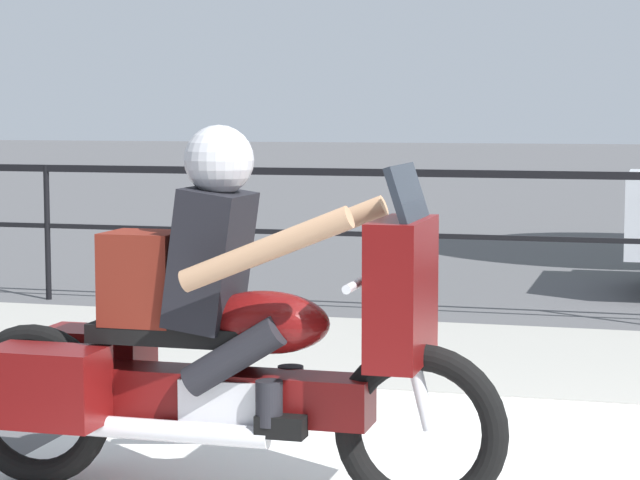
# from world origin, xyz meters

# --- Properties ---
(motorcycle) EXTENTS (2.42, 0.76, 1.58)m
(motorcycle) POSITION_xyz_m (-1.73, -0.02, 0.69)
(motorcycle) COLOR black
(motorcycle) RESTS_ON ground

